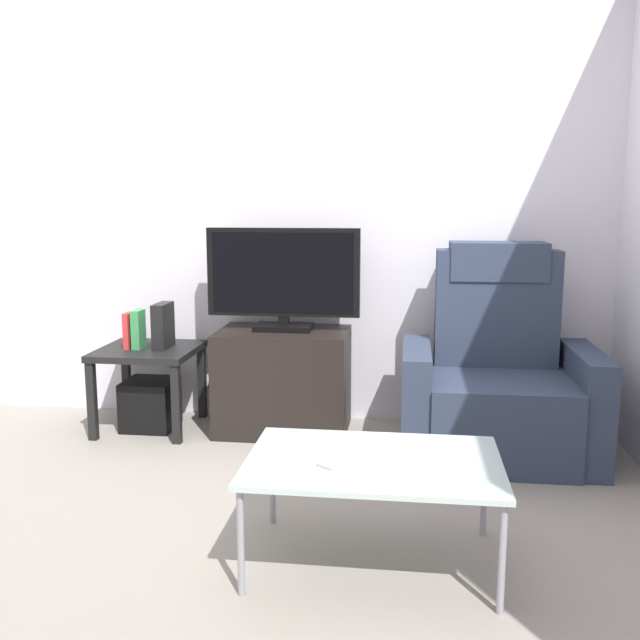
# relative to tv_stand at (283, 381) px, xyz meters

# --- Properties ---
(ground_plane) EXTENTS (6.40, 6.40, 0.00)m
(ground_plane) POSITION_rel_tv_stand_xyz_m (-0.01, -0.82, -0.29)
(ground_plane) COLOR gray
(wall_back) EXTENTS (6.40, 0.06, 2.60)m
(wall_back) POSITION_rel_tv_stand_xyz_m (-0.01, 0.31, 1.01)
(wall_back) COLOR silver
(wall_back) RESTS_ON ground
(tv_stand) EXTENTS (0.73, 0.49, 0.58)m
(tv_stand) POSITION_rel_tv_stand_xyz_m (0.00, 0.00, 0.00)
(tv_stand) COLOR black
(tv_stand) RESTS_ON ground
(television) EXTENTS (0.85, 0.20, 0.57)m
(television) POSITION_rel_tv_stand_xyz_m (0.00, 0.02, 0.59)
(television) COLOR black
(television) RESTS_ON tv_stand
(recliner_armchair) EXTENTS (0.98, 0.78, 1.08)m
(recliner_armchair) POSITION_rel_tv_stand_xyz_m (1.16, -0.19, 0.08)
(recliner_armchair) COLOR #2D384C
(recliner_armchair) RESTS_ON ground
(side_table) EXTENTS (0.54, 0.54, 0.47)m
(side_table) POSITION_rel_tv_stand_xyz_m (-0.77, -0.06, 0.11)
(side_table) COLOR black
(side_table) RESTS_ON ground
(subwoofer_box) EXTENTS (0.28, 0.28, 0.28)m
(subwoofer_box) POSITION_rel_tv_stand_xyz_m (-0.77, -0.06, -0.15)
(subwoofer_box) COLOR black
(subwoofer_box) RESTS_ON ground
(book_leftmost) EXTENTS (0.03, 0.11, 0.20)m
(book_leftmost) POSITION_rel_tv_stand_xyz_m (-0.87, -0.08, 0.28)
(book_leftmost) COLOR red
(book_leftmost) RESTS_ON side_table
(book_middle) EXTENTS (0.05, 0.11, 0.22)m
(book_middle) POSITION_rel_tv_stand_xyz_m (-0.81, -0.08, 0.29)
(book_middle) COLOR #388C4C
(book_middle) RESTS_ON side_table
(game_console) EXTENTS (0.07, 0.20, 0.26)m
(game_console) POSITION_rel_tv_stand_xyz_m (-0.68, -0.05, 0.31)
(game_console) COLOR black
(game_console) RESTS_ON side_table
(coffee_table) EXTENTS (0.90, 0.60, 0.39)m
(coffee_table) POSITION_rel_tv_stand_xyz_m (0.58, -1.43, 0.08)
(coffee_table) COLOR #B2C6C1
(coffee_table) RESTS_ON ground
(cell_phone) EXTENTS (0.15, 0.16, 0.01)m
(cell_phone) POSITION_rel_tv_stand_xyz_m (0.46, -1.48, 0.11)
(cell_phone) COLOR #B7B7BC
(cell_phone) RESTS_ON coffee_table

